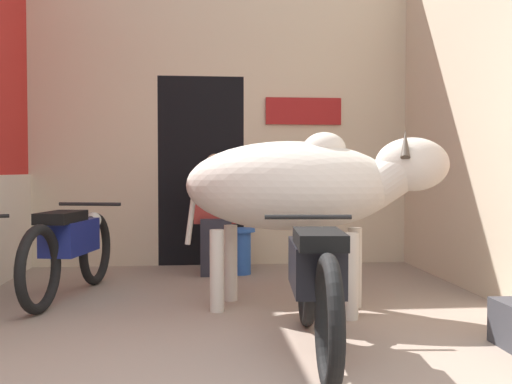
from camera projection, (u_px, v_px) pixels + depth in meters
wall_back_with_doorway at (214, 128)px, 7.01m from camera, size 4.27×0.93×3.69m
wall_right_with_door at (509, 78)px, 4.80m from camera, size 0.22×4.27×3.69m
cow at (300, 186)px, 4.58m from camera, size 2.07×1.21×1.38m
motorcycle_near at (316, 278)px, 3.53m from camera, size 0.58×1.88×0.78m
motorcycle_far at (70, 246)px, 5.05m from camera, size 0.59×1.82×0.78m
shopkeeper_seated at (215, 211)px, 6.19m from camera, size 0.45×0.33×1.25m
plastic_stool at (241, 250)px, 6.20m from camera, size 0.29×0.29×0.48m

